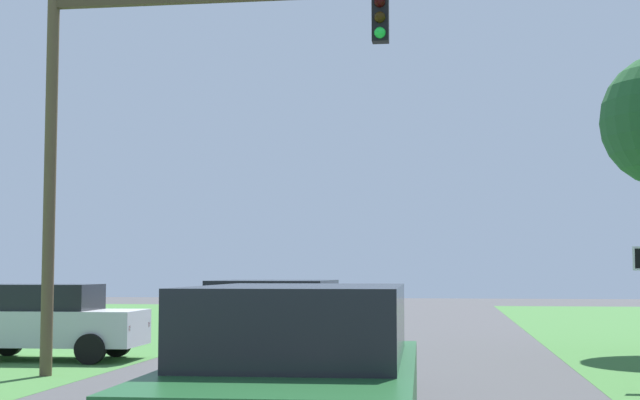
{
  "coord_description": "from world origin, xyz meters",
  "views": [
    {
      "loc": [
        2.19,
        -1.68,
        2.06
      ],
      "look_at": [
        -0.2,
        15.54,
        3.39
      ],
      "focal_mm": 52.31,
      "sensor_mm": 36.0,
      "label": 1
    }
  ],
  "objects_px": {
    "red_suv_near": "(299,399)",
    "crossing_suv_far": "(46,320)",
    "pickup_truck_lead": "(276,338)",
    "traffic_light": "(142,108)"
  },
  "relations": [
    {
      "from": "pickup_truck_lead",
      "to": "traffic_light",
      "type": "distance_m",
      "value": 5.94
    },
    {
      "from": "pickup_truck_lead",
      "to": "crossing_suv_far",
      "type": "relative_size",
      "value": 1.2
    },
    {
      "from": "red_suv_near",
      "to": "traffic_light",
      "type": "distance_m",
      "value": 11.85
    },
    {
      "from": "pickup_truck_lead",
      "to": "crossing_suv_far",
      "type": "height_order",
      "value": "pickup_truck_lead"
    },
    {
      "from": "red_suv_near",
      "to": "traffic_light",
      "type": "bearing_deg",
      "value": 115.62
    },
    {
      "from": "red_suv_near",
      "to": "pickup_truck_lead",
      "type": "height_order",
      "value": "red_suv_near"
    },
    {
      "from": "traffic_light",
      "to": "crossing_suv_far",
      "type": "xyz_separation_m",
      "value": [
        -3.32,
        3.15,
        -4.37
      ]
    },
    {
      "from": "red_suv_near",
      "to": "crossing_suv_far",
      "type": "distance_m",
      "value": 15.43
    },
    {
      "from": "red_suv_near",
      "to": "crossing_suv_far",
      "type": "relative_size",
      "value": 1.04
    },
    {
      "from": "traffic_light",
      "to": "red_suv_near",
      "type": "bearing_deg",
      "value": -64.38
    }
  ]
}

